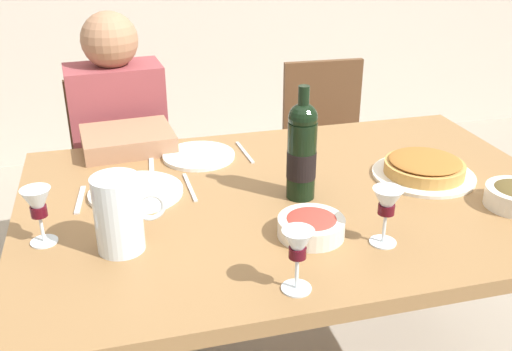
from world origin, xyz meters
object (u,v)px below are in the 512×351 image
object	(u,v)px
baked_tart	(424,168)
wine_glass_right_diner	(298,248)
chair_left	(122,172)
chair_right	(328,148)
wine_bottle	(302,151)
salad_bowl	(311,225)
dinner_plate_right_setting	(136,192)
water_pitcher	(119,218)
dining_table	(295,223)
diner_left	(126,168)
wine_glass_centre	(387,205)
dinner_plate_left_setting	(199,156)
wine_glass_left_diner	(38,206)

from	to	relation	value
baked_tart	wine_glass_right_diner	xyz separation A→B (m)	(-0.54, -0.43, 0.07)
chair_left	chair_right	distance (m)	0.91
wine_bottle	baked_tart	distance (m)	0.41
salad_bowl	dinner_plate_right_setting	world-z (taller)	salad_bowl
chair_left	water_pitcher	bearing A→B (deg)	84.34
chair_right	water_pitcher	bearing A→B (deg)	50.63
wine_bottle	dining_table	bearing A→B (deg)	115.36
dinner_plate_right_setting	diner_left	size ratio (longest dim) A/B	0.22
wine_glass_centre	dinner_plate_left_setting	xyz separation A→B (m)	(-0.34, 0.62, -0.10)
salad_bowl	baked_tart	bearing A→B (deg)	28.28
dining_table	wine_bottle	bearing A→B (deg)	-64.64
diner_left	wine_glass_right_diner	bearing A→B (deg)	101.89
water_pitcher	chair_left	distance (m)	1.08
dinner_plate_right_setting	dining_table	bearing A→B (deg)	-14.84
dining_table	wine_bottle	xyz separation A→B (m)	(0.01, -0.02, 0.23)
wine_bottle	dinner_plate_left_setting	size ratio (longest dim) A/B	1.37
wine_glass_right_diner	chair_left	distance (m)	1.37
water_pitcher	dinner_plate_left_setting	size ratio (longest dim) A/B	0.80
salad_bowl	wine_glass_right_diner	world-z (taller)	wine_glass_right_diner
wine_bottle	dinner_plate_right_setting	size ratio (longest dim) A/B	1.21
baked_tart	dinner_plate_right_setting	xyz separation A→B (m)	(-0.83, 0.10, -0.02)
dinner_plate_left_setting	water_pitcher	bearing A→B (deg)	-118.31
water_pitcher	chair_left	world-z (taller)	water_pitcher
dining_table	baked_tart	world-z (taller)	baked_tart
wine_bottle	salad_bowl	xyz separation A→B (m)	(-0.04, -0.20, -0.11)
salad_bowl	dinner_plate_left_setting	world-z (taller)	salad_bowl
dinner_plate_right_setting	chair_right	world-z (taller)	chair_right
wine_glass_left_diner	chair_left	world-z (taller)	wine_glass_left_diner
dinner_plate_right_setting	water_pitcher	bearing A→B (deg)	-100.35
salad_bowl	chair_right	size ratio (longest dim) A/B	0.19
dinner_plate_right_setting	chair_right	xyz separation A→B (m)	(0.88, 0.78, -0.27)
wine_glass_left_diner	chair_left	xyz separation A→B (m)	(0.20, 0.95, -0.36)
baked_tart	dinner_plate_right_setting	world-z (taller)	baked_tart
dinner_plate_left_setting	chair_right	bearing A→B (deg)	40.18
baked_tart	chair_right	distance (m)	0.92
wine_glass_left_diner	chair_left	bearing A→B (deg)	78.00
diner_left	chair_left	bearing A→B (deg)	-90.74
dining_table	wine_glass_right_diner	distance (m)	0.48
wine_bottle	wine_glass_right_diner	bearing A→B (deg)	-109.81
wine_bottle	chair_right	bearing A→B (deg)	63.80
wine_glass_left_diner	wine_glass_centre	world-z (taller)	wine_glass_centre
water_pitcher	chair_right	distance (m)	1.45
wine_glass_left_diner	dinner_plate_left_setting	bearing A→B (deg)	43.01
dinner_plate_left_setting	diner_left	bearing A→B (deg)	126.58
water_pitcher	diner_left	xyz separation A→B (m)	(0.04, 0.79, -0.23)
dinner_plate_right_setting	chair_left	xyz separation A→B (m)	(-0.03, 0.75, -0.27)
chair_right	salad_bowl	bearing A→B (deg)	68.44
baked_tart	chair_left	bearing A→B (deg)	135.34
salad_bowl	chair_right	xyz separation A→B (m)	(0.49, 1.11, -0.29)
dining_table	dinner_plate_left_setting	bearing A→B (deg)	123.84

